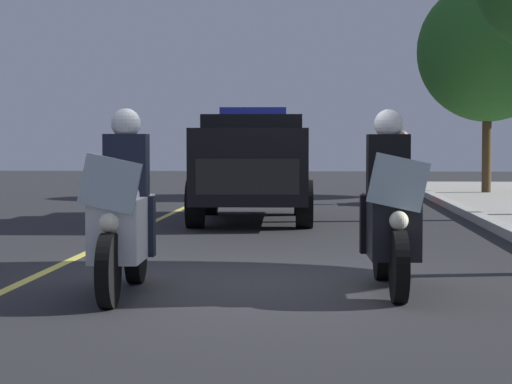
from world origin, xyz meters
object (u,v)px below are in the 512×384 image
(police_motorcycle_lead_left, at_px, (123,219))
(cyclist_background, at_px, (403,168))
(police_motorcycle_lead_right, at_px, (390,217))
(police_suv, at_px, (253,162))
(tree_behind_suv, at_px, (488,51))

(police_motorcycle_lead_left, height_order, cyclist_background, police_motorcycle_lead_left)
(cyclist_background, bearing_deg, police_motorcycle_lead_right, -5.29)
(police_motorcycle_lead_left, distance_m, cyclist_background, 14.28)
(police_suv, xyz_separation_m, cyclist_background, (-5.11, 3.12, -0.22))
(police_motorcycle_lead_right, bearing_deg, tree_behind_suv, 167.56)
(police_suv, distance_m, cyclist_background, 5.99)
(police_motorcycle_lead_left, bearing_deg, cyclist_background, 164.97)
(police_motorcycle_lead_left, xyz_separation_m, tree_behind_suv, (-17.48, 6.23, 3.16))
(police_motorcycle_lead_left, height_order, police_suv, police_suv)
(police_motorcycle_lead_left, relative_size, police_suv, 0.43)
(police_suv, bearing_deg, police_motorcycle_lead_left, -3.84)
(police_suv, bearing_deg, tree_behind_suv, 147.29)
(police_motorcycle_lead_right, distance_m, police_suv, 8.49)
(police_motorcycle_lead_left, xyz_separation_m, police_suv, (-8.69, 0.58, 0.37))
(police_suv, height_order, tree_behind_suv, tree_behind_suv)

